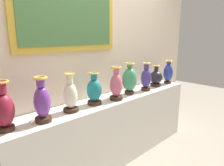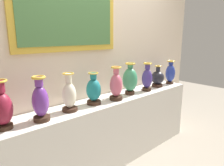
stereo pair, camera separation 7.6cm
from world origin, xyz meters
The scene contains 12 objects.
ground_plane centered at (0.00, 0.00, 0.00)m, with size 9.84×9.84×0.00m, color gray.
display_shelf centered at (0.00, 0.00, 0.41)m, with size 2.61×0.41×0.82m, color silver.
back_wall centered at (-0.01, 0.26, 1.37)m, with size 3.84×0.14×2.71m.
vase_burgundy centered at (-1.19, -0.02, 1.00)m, with size 0.16×0.16×0.41m.
vase_violet centered at (-0.90, -0.06, 1.00)m, with size 0.14×0.14×0.40m.
vase_ivory centered at (-0.59, -0.02, 0.98)m, with size 0.15×0.15×0.39m.
vase_teal centered at (-0.29, -0.02, 0.98)m, with size 0.16×0.16×0.35m.
vase_rose centered at (0.00, -0.07, 0.99)m, with size 0.15×0.15×0.39m.
vase_jade centered at (0.29, -0.02, 1.02)m, with size 0.19×0.19×0.40m.
vase_indigo centered at (0.58, -0.06, 1.00)m, with size 0.14×0.14×0.39m.
vase_onyx centered at (0.88, -0.02, 0.95)m, with size 0.19×0.19×0.31m.
vase_cobalt centered at (1.18, -0.04, 1.00)m, with size 0.14×0.14×0.36m.
Camera 2 is at (-1.57, -1.73, 1.56)m, focal length 32.64 mm.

